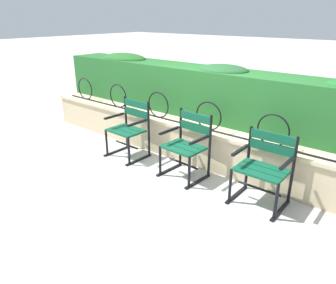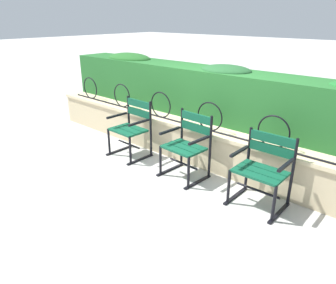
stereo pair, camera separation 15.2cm
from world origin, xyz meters
name	(u,v)px [view 1 (the left image)]	position (x,y,z in m)	size (l,w,h in m)	color
ground_plane	(162,182)	(0.00, 0.00, 0.00)	(60.00, 60.00, 0.00)	#B7B5AF
stone_wall	(199,144)	(0.00, 0.86, 0.30)	(6.66, 0.41, 0.58)	#C6B289
iron_arch_fence	(184,113)	(-0.23, 0.78, 0.76)	(6.13, 0.02, 0.42)	black
hedge_row	(218,92)	(-0.01, 1.37, 1.00)	(6.53, 0.67, 0.87)	#236028
park_chair_left	(130,127)	(-0.99, 0.38, 0.47)	(0.58, 0.54, 0.90)	#0F4C33
park_chair_centre	(187,144)	(0.12, 0.40, 0.47)	(0.59, 0.55, 0.90)	#0F4C33
park_chair_right	(264,166)	(1.22, 0.42, 0.46)	(0.60, 0.52, 0.85)	#0F4C33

